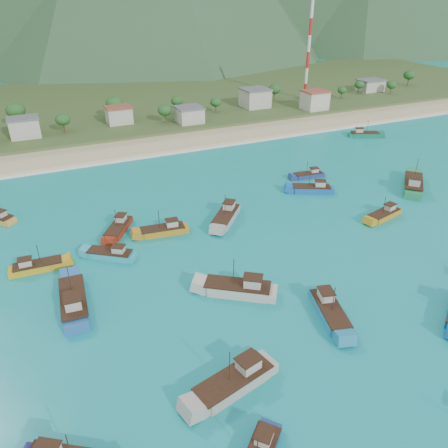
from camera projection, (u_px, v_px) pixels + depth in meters
name	position (u px, v px, depth m)	size (l,w,h in m)	color
ground	(266.00, 289.00, 71.27)	(600.00, 600.00, 0.00)	#0B6D7F
beach	(140.00, 147.00, 134.41)	(400.00, 18.00, 1.20)	beige
land	(102.00, 104.00, 183.17)	(400.00, 110.00, 2.40)	#385123
surf_line	(149.00, 157.00, 126.82)	(400.00, 2.50, 0.08)	white
village	(150.00, 112.00, 153.59)	(217.86, 29.48, 6.78)	beige
vegetation	(98.00, 115.00, 148.98)	(275.80, 25.81, 8.33)	#235623
radio_tower	(308.00, 52.00, 176.85)	(1.20, 1.20, 37.35)	red
boat_0	(384.00, 215.00, 93.02)	(9.52, 4.76, 5.40)	#C38919
boat_1	(312.00, 189.00, 104.60)	(10.23, 7.17, 5.90)	#1559AD
boat_3	(364.00, 135.00, 143.29)	(10.17, 6.66, 5.81)	#146B4D
boat_6	(329.00, 312.00, 65.12)	(5.83, 10.95, 6.21)	teal
boat_8	(74.00, 303.00, 66.63)	(4.49, 12.60, 7.32)	#245EA3
boat_11	(226.00, 217.00, 91.90)	(9.85, 10.53, 6.59)	#AAA19A
boat_12	(309.00, 176.00, 112.77)	(8.44, 3.39, 4.85)	navy
boat_16	(413.00, 185.00, 105.97)	(12.21, 12.12, 7.85)	#208150
boat_18	(164.00, 231.00, 86.86)	(9.92, 4.02, 5.70)	#BA7C19
boat_19	(119.00, 229.00, 87.69)	(7.56, 9.55, 5.65)	maroon
boat_20	(37.00, 267.00, 75.73)	(9.08, 3.06, 5.30)	gold
boat_21	(111.00, 255.00, 79.20)	(8.80, 7.31, 5.27)	#26A6BA
boat_22	(235.00, 382.00, 53.35)	(11.95, 6.00, 6.78)	#A8A496
boat_27	(239.00, 289.00, 69.66)	(11.57, 9.55, 6.91)	beige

